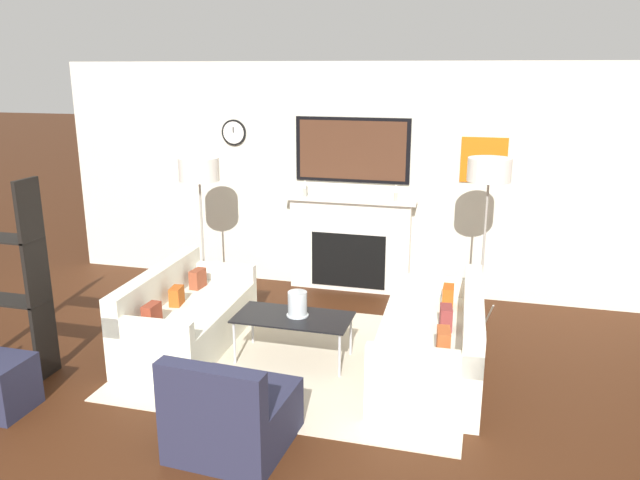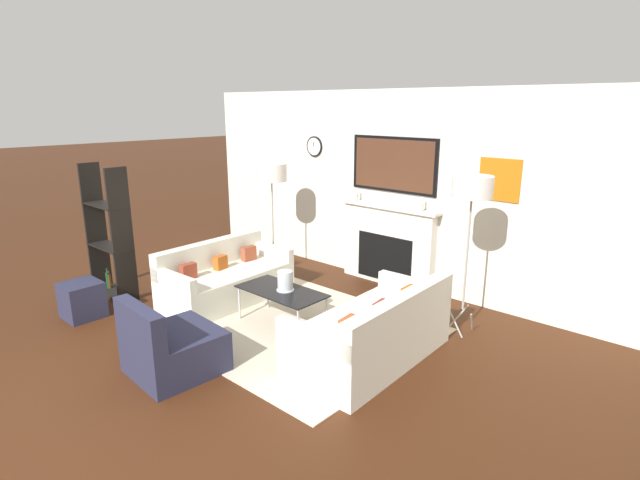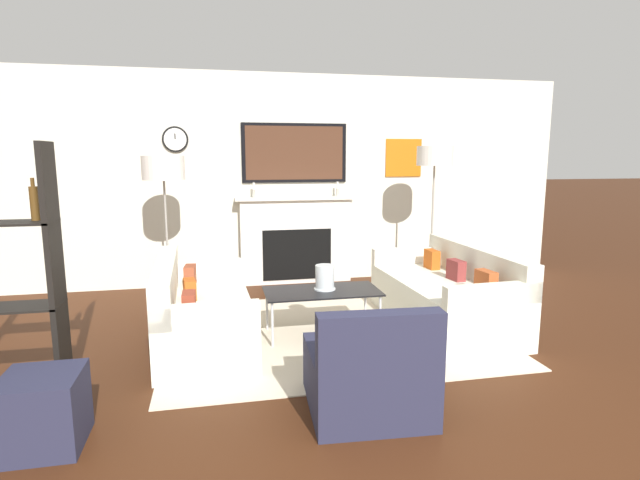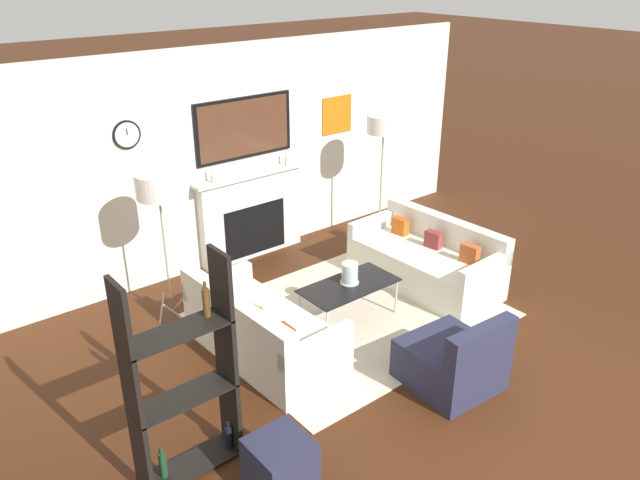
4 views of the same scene
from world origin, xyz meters
TOP-DOWN VIEW (x-y plane):
  - fireplace_wall at (0.00, 4.96)m, footprint 7.43×0.28m
  - area_rug at (0.00, 2.89)m, footprint 3.01×2.42m
  - couch_left at (-1.20, 2.89)m, footprint 0.86×1.72m
  - couch_right at (1.19, 2.89)m, footprint 0.93×1.81m
  - armchair at (-0.08, 1.41)m, footprint 0.81×0.84m
  - coffee_table at (-0.08, 2.85)m, footprint 1.06×0.53m
  - hurricane_candle at (-0.05, 2.88)m, footprint 0.20×0.20m
  - floor_lamp_left at (-1.56, 4.09)m, footprint 0.45×0.45m
  - floor_lamp_right at (1.56, 4.09)m, footprint 0.43×0.43m
  - ottoman at (-2.03, 1.40)m, footprint 0.43×0.43m

SIDE VIEW (x-z plane):
  - area_rug at x=0.00m, z-range 0.00..0.01m
  - ottoman at x=-2.03m, z-range 0.00..0.44m
  - armchair at x=-0.08m, z-range -0.13..0.63m
  - couch_left at x=-1.20m, z-range -0.10..0.65m
  - couch_right at x=1.19m, z-range -0.10..0.67m
  - coffee_table at x=-0.08m, z-range 0.19..0.62m
  - hurricane_candle at x=-0.05m, z-range 0.42..0.65m
  - fireplace_wall at x=0.00m, z-range -0.11..2.59m
  - floor_lamp_left at x=-1.56m, z-range 0.68..2.35m
  - floor_lamp_right at x=1.56m, z-range 0.74..2.53m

